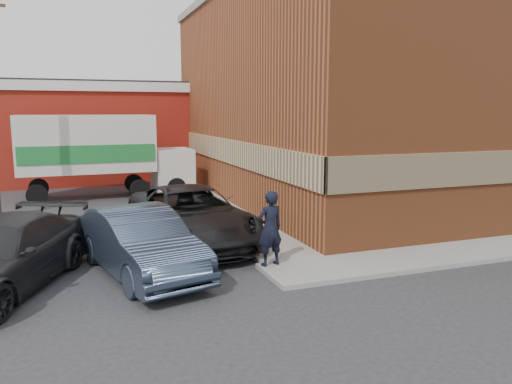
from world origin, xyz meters
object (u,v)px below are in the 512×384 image
object	(u,v)px
box_truck	(104,150)
warehouse	(48,131)
brick_building	(368,96)
man	(270,228)
suv_b	(0,256)
sedan	(140,242)
suv_a	(191,216)

from	to	relation	value
box_truck	warehouse	bearing A→B (deg)	107.73
brick_building	man	bearing A→B (deg)	-133.24
brick_building	man	size ratio (longest dim) A/B	9.56
suv_b	sedan	bearing A→B (deg)	24.00
suv_b	box_truck	size ratio (longest dim) A/B	0.71
man	suv_a	bearing A→B (deg)	-77.88
warehouse	man	xyz separation A→B (m)	(5.80, -20.25, -1.74)
brick_building	sedan	size ratio (longest dim) A/B	3.69
man	suv_a	size ratio (longest dim) A/B	0.31
warehouse	sedan	bearing A→B (deg)	-82.16
man	suv_b	bearing A→B (deg)	-17.03
brick_building	sedan	world-z (taller)	brick_building
brick_building	sedan	bearing A→B (deg)	-144.27
warehouse	box_truck	world-z (taller)	warehouse
brick_building	man	distance (m)	13.20
warehouse	suv_a	bearing A→B (deg)	-75.23
sedan	suv_a	size ratio (longest dim) A/B	0.80
man	suv_a	distance (m)	3.44
man	sedan	size ratio (longest dim) A/B	0.39
suv_b	box_truck	xyz separation A→B (m)	(3.02, 11.92, 1.40)
warehouse	sedan	xyz separation A→B (m)	(2.68, -19.50, -2.00)
box_truck	sedan	bearing A→B (deg)	-91.13
suv_a	box_truck	distance (m)	9.77
sedan	box_truck	size ratio (longest dim) A/B	0.64
brick_building	suv_b	bearing A→B (deg)	-150.28
warehouse	man	distance (m)	21.14
man	suv_b	size ratio (longest dim) A/B	0.35
sedan	box_truck	world-z (taller)	box_truck
man	warehouse	bearing A→B (deg)	-84.14
suv_b	box_truck	distance (m)	12.38
brick_building	warehouse	size ratio (longest dim) A/B	1.12
sedan	suv_a	bearing A→B (deg)	39.38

